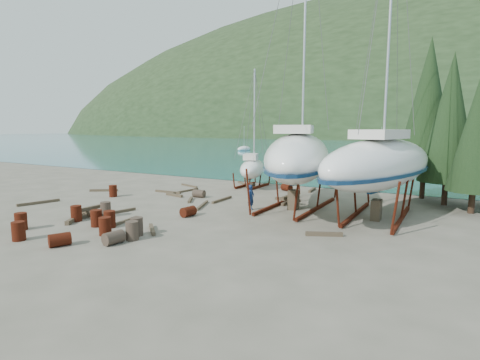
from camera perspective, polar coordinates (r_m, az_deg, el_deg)
The scene contains 48 objects.
ground at distance 21.41m, azimuth -8.37°, elevation -6.04°, with size 600.00×600.00×0.00m, color #5B5848.
bay_water at distance 331.54m, azimuth 27.95°, elevation 6.05°, with size 700.00×700.00×0.00m, color #19717D.
far_hill at distance 336.54m, azimuth 27.98°, elevation 6.06°, with size 800.00×360.00×110.00m, color black.
far_house_left at distance 218.79m, azimuth 10.62°, elevation 7.14°, with size 6.60×5.60×5.60m.
far_house_center at distance 208.88m, azimuth 21.09°, elevation 6.72°, with size 6.60×5.60×5.60m.
cypress_near_right at distance 28.26m, azimuth 29.39°, elevation 8.24°, with size 3.60×3.60×10.00m.
cypress_mid_right at distance 26.27m, azimuth 32.49°, elevation 6.22°, with size 3.06×3.06×8.50m.
cypress_back_left at distance 30.35m, azimuth 26.69°, elevation 9.96°, with size 4.14×4.14×11.50m.
moored_boat_left at distance 87.65m, azimuth 0.62°, elevation 4.76°, with size 2.00×5.00×6.05m.
moored_boat_mid at distance 96.41m, azimuth 28.30°, elevation 4.10°, with size 2.00×5.00×6.05m.
moored_boat_far at distance 128.07m, azimuth 20.67°, elevation 5.23°, with size 2.00×5.00×6.05m.
large_sailboat_near at distance 24.24m, azimuth 8.84°, elevation 3.54°, with size 7.37×13.68×20.67m.
large_sailboat_far at distance 22.56m, azimuth 20.62°, elevation 2.37°, with size 6.15×12.70×19.31m.
small_sailboat_shore at distance 32.70m, azimuth 1.89°, elevation 1.83°, with size 4.11×6.63×10.15m.
worker at distance 23.58m, azimuth 1.70°, elevation -2.67°, with size 0.59×0.39×1.61m, color navy.
drum_0 at distance 22.70m, azimuth -23.68°, elevation -4.69°, with size 0.58×0.58×0.88m, color maroon.
drum_1 at distance 17.74m, azimuth -18.70°, elevation -8.33°, with size 0.58×0.58×0.88m, color #2D2823.
drum_3 at distance 20.08m, azimuth -30.68°, elevation -6.71°, with size 0.58×0.58×0.88m, color maroon.
drum_4 at distance 31.05m, azimuth 7.13°, elevation -1.14°, with size 0.58×0.58×0.88m, color maroon.
drum_5 at distance 18.06m, azimuth -16.12°, elevation -7.44°, with size 0.58×0.58×0.88m, color #2D2823.
drum_6 at distance 22.16m, azimuth -7.90°, elevation -4.78°, with size 0.58×0.58×0.88m, color maroon.
drum_7 at distance 19.28m, azimuth -19.87°, elevation -6.64°, with size 0.58×0.58×0.88m, color maroon.
drum_8 at distance 29.75m, azimuth -18.78°, elevation -1.60°, with size 0.58×0.58×0.88m, color maroon.
drum_9 at distance 28.07m, azimuth -6.27°, elevation -2.08°, with size 0.58×0.58×0.88m, color #2D2823.
drum_10 at distance 21.10m, azimuth -21.05°, elevation -5.46°, with size 0.58×0.58×0.88m, color maroon.
drum_12 at distance 18.32m, azimuth -25.77°, elevation -8.19°, with size 0.58×0.58×0.88m, color maroon.
drum_13 at distance 22.06m, azimuth -30.40°, elevation -5.46°, with size 0.58×0.58×0.88m, color maroon.
drum_14 at distance 20.64m, azimuth -19.23°, elevation -5.66°, with size 0.58×0.58×0.88m, color maroon.
drum_16 at distance 23.17m, azimuth -19.78°, elevation -4.24°, with size 0.58×0.58×0.88m, color #2D2823.
drum_17 at distance 18.76m, azimuth -15.43°, elevation -6.84°, with size 0.58×0.58×0.88m, color #2D2823.
timber_0 at distance 33.53m, azimuth -7.75°, elevation -0.86°, with size 0.14×2.38×0.14m, color brown.
timber_1 at distance 18.52m, azimuth 12.68°, elevation -8.04°, with size 0.19×1.76×0.19m, color brown.
timber_2 at distance 32.62m, azimuth -20.04°, elevation -1.47°, with size 0.19×2.24×0.19m, color brown.
timber_3 at distance 21.32m, azimuth -17.62°, elevation -6.18°, with size 0.15×2.67×0.15m, color brown.
timber_4 at distance 26.82m, azimuth -7.60°, elevation -3.01°, with size 0.17×1.73×0.17m, color brown.
timber_6 at distance 31.34m, azimuth 10.93°, elevation -1.50°, with size 0.19×1.88×0.19m, color brown.
timber_7 at distance 19.43m, azimuth -13.24°, elevation -7.34°, with size 0.17×1.86×0.17m, color brown.
timber_8 at distance 28.88m, azimuth -9.98°, elevation -2.27°, with size 0.19×1.79×0.19m, color brown.
timber_9 at distance 34.50m, azimuth 0.46°, elevation -0.54°, with size 0.15×2.38×0.15m, color brown.
timber_10 at distance 26.68m, azimuth -2.77°, elevation -3.01°, with size 0.16×2.53×0.16m, color brown.
timber_11 at distance 24.88m, azimuth -5.78°, elevation -3.86°, with size 0.15×2.80×0.15m, color brown.
timber_12 at distance 24.06m, azimuth -17.80°, elevation -4.58°, with size 0.17×2.09×0.17m, color brown.
timber_14 at distance 29.05m, azimuth -28.33°, elevation -3.04°, with size 0.18×2.72×0.18m, color brown.
timber_15 at distance 30.77m, azimuth -8.28°, elevation -1.65°, with size 0.15×2.83×0.15m, color brown.
timber_16 at distance 23.13m, azimuth -23.53°, elevation -5.28°, with size 0.23×2.66×0.23m, color brown.
timber_17 at distance 30.49m, azimuth -10.94°, elevation -1.78°, with size 0.16×2.47×0.16m, color brown.
timber_pile_fore at distance 23.48m, azimuth -22.15°, elevation -4.55°, with size 1.80×1.80×0.60m.
timber_pile_aft at distance 25.74m, azimuth 7.26°, elevation -2.98°, with size 1.80×1.80×0.60m.
Camera 1 is at (12.97, -16.25, 5.10)m, focal length 28.00 mm.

